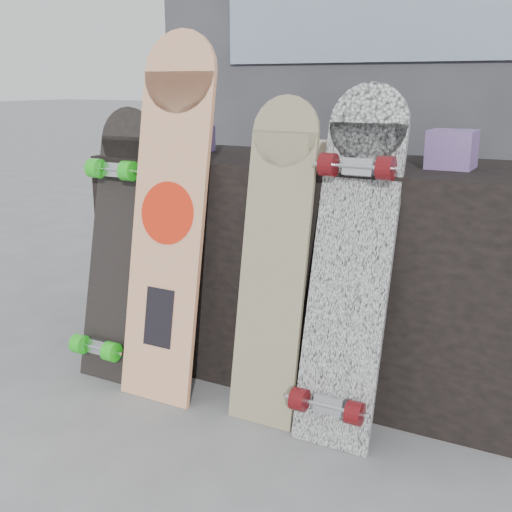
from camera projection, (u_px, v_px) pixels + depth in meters
The scene contains 10 objects.
ground at pixel (255, 427), 2.05m from camera, with size 60.00×60.00×0.00m, color slate.
vendor_table at pixel (319, 268), 2.37m from camera, with size 1.60×0.60×0.80m, color black.
booth at pixel (396, 74), 2.91m from camera, with size 2.40×0.22×2.20m.
merch_box_purple at pixel (188, 138), 2.53m from camera, with size 0.18×0.12×0.10m, color #4B356C.
merch_box_small at pixel (452, 149), 2.02m from camera, with size 0.14×0.14×0.12m, color #4B356C.
merch_box_flat at pixel (319, 149), 2.32m from camera, with size 0.22×0.10×0.06m, color #D1B78C.
longboard_geisha at pixel (169, 208), 2.16m from camera, with size 0.28×0.26×1.24m.
longboard_celtic at pixel (275, 252), 2.02m from camera, with size 0.22×0.21×1.03m.
longboard_cascadia at pixel (350, 261), 1.90m from camera, with size 0.24×0.34×1.07m.
skateboard_dark at pixel (114, 241), 2.34m from camera, with size 0.22×0.30×0.98m.
Camera 1 is at (0.87, -1.61, 1.06)m, focal length 45.00 mm.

